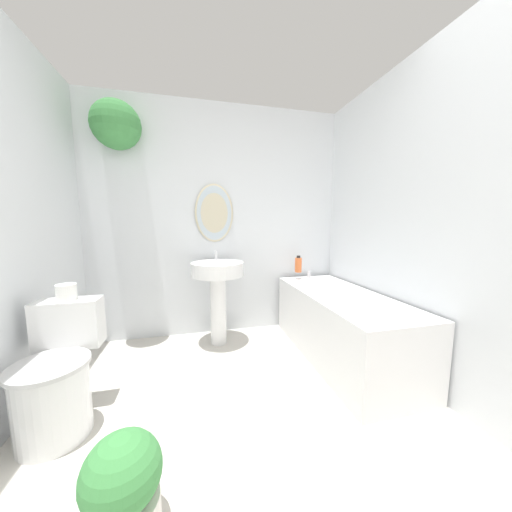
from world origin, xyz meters
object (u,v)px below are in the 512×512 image
at_px(potted_plant, 123,486).
at_px(toilet_paper_roll, 66,292).
at_px(toilet, 57,379).
at_px(shampoo_bottle, 298,265).
at_px(pedestal_sink, 218,283).
at_px(bathtub, 340,324).

relative_size(potted_plant, toilet_paper_roll, 3.71).
height_order(toilet, shampoo_bottle, shampoo_bottle).
height_order(pedestal_sink, bathtub, pedestal_sink).
bearing_deg(potted_plant, toilet_paper_roll, 120.32).
relative_size(bathtub, toilet_paper_roll, 13.75).
bearing_deg(toilet, shampoo_bottle, 27.73).
bearing_deg(toilet_paper_roll, potted_plant, -59.68).
bearing_deg(bathtub, toilet_paper_roll, -175.55).
bearing_deg(bathtub, pedestal_sink, 153.32).
xyz_separation_m(toilet, shampoo_bottle, (1.88, 0.99, 0.44)).
height_order(bathtub, potted_plant, bathtub).
distance_m(shampoo_bottle, toilet_paper_roll, 2.04).
distance_m(bathtub, shampoo_bottle, 0.78).
xyz_separation_m(toilet, toilet_paper_roll, (0.00, 0.20, 0.46)).
distance_m(pedestal_sink, toilet_paper_roll, 1.21).
distance_m(toilet, toilet_paper_roll, 0.50).
relative_size(toilet, toilet_paper_roll, 6.44).
height_order(bathtub, toilet_paper_roll, toilet_paper_roll).
relative_size(pedestal_sink, shampoo_bottle, 5.05).
distance_m(toilet, shampoo_bottle, 2.16).
bearing_deg(bathtub, toilet, -170.08).
bearing_deg(shampoo_bottle, toilet_paper_roll, -157.15).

